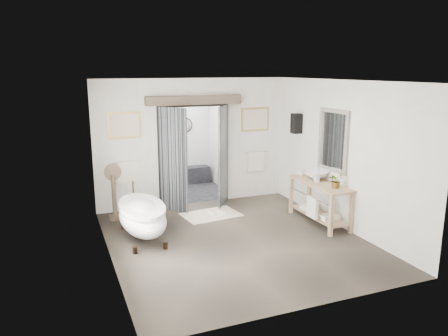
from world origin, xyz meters
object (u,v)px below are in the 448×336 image
Objects in this scene: rug at (211,215)px; basin at (316,175)px; clawfoot_tub at (142,216)px; vanity at (319,199)px.

rug is 2.29× the size of basin.
clawfoot_tub is 3.50× the size of basin.
clawfoot_tub is 1.86m from rug.
clawfoot_tub reaches higher than vanity.
vanity is (3.53, -0.49, 0.07)m from clawfoot_tub.
basin is (0.08, 0.26, 0.43)m from vanity.
vanity is at bearing -82.44° from basin.
vanity is at bearing -33.69° from rug.
rug is at bearing 25.29° from clawfoot_tub.
vanity is 2.32m from rug.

